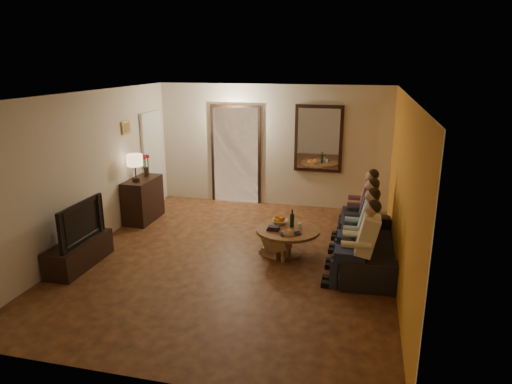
% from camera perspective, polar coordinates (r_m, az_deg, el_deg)
% --- Properties ---
extents(floor, '(5.00, 6.00, 0.01)m').
position_cam_1_polar(floor, '(7.45, -2.81, -8.26)').
color(floor, '#3A1C0F').
rests_on(floor, ground).
extents(ceiling, '(5.00, 6.00, 0.01)m').
position_cam_1_polar(ceiling, '(6.80, -3.12, 12.11)').
color(ceiling, white).
rests_on(ceiling, back_wall).
extents(back_wall, '(5.00, 0.02, 2.60)m').
position_cam_1_polar(back_wall, '(9.86, 1.99, 5.78)').
color(back_wall, beige).
rests_on(back_wall, floor).
extents(front_wall, '(5.00, 0.02, 2.60)m').
position_cam_1_polar(front_wall, '(4.38, -14.23, -8.36)').
color(front_wall, beige).
rests_on(front_wall, floor).
extents(left_wall, '(0.02, 6.00, 2.60)m').
position_cam_1_polar(left_wall, '(8.07, -20.27, 2.43)').
color(left_wall, beige).
rests_on(left_wall, floor).
extents(right_wall, '(0.02, 6.00, 2.60)m').
position_cam_1_polar(right_wall, '(6.76, 17.82, 0.12)').
color(right_wall, beige).
rests_on(right_wall, floor).
extents(orange_accent, '(0.01, 6.00, 2.60)m').
position_cam_1_polar(orange_accent, '(6.76, 17.73, 0.13)').
color(orange_accent, orange).
rests_on(orange_accent, right_wall).
extents(kitchen_doorway, '(1.00, 0.06, 2.10)m').
position_cam_1_polar(kitchen_doorway, '(10.07, -2.52, 4.55)').
color(kitchen_doorway, '#FFE0A5').
rests_on(kitchen_doorway, floor).
extents(door_trim, '(1.12, 0.04, 2.22)m').
position_cam_1_polar(door_trim, '(10.06, -2.54, 4.54)').
color(door_trim, black).
rests_on(door_trim, floor).
extents(fridge_glimpse, '(0.45, 0.03, 1.70)m').
position_cam_1_polar(fridge_glimpse, '(10.04, -1.13, 3.66)').
color(fridge_glimpse, silver).
rests_on(fridge_glimpse, floor).
extents(mirror_frame, '(1.00, 0.05, 1.40)m').
position_cam_1_polar(mirror_frame, '(9.63, 7.83, 6.61)').
color(mirror_frame, black).
rests_on(mirror_frame, back_wall).
extents(mirror_glass, '(0.86, 0.02, 1.26)m').
position_cam_1_polar(mirror_glass, '(9.60, 7.81, 6.58)').
color(mirror_glass, white).
rests_on(mirror_glass, back_wall).
extents(white_door, '(0.06, 0.85, 2.04)m').
position_cam_1_polar(white_door, '(10.05, -12.76, 3.96)').
color(white_door, white).
rests_on(white_door, floor).
extents(framed_art, '(0.03, 0.28, 0.24)m').
position_cam_1_polar(framed_art, '(9.04, -15.93, 7.76)').
color(framed_art, '#B28C33').
rests_on(framed_art, left_wall).
extents(art_canvas, '(0.01, 0.22, 0.18)m').
position_cam_1_polar(art_canvas, '(9.03, -15.85, 7.76)').
color(art_canvas, brown).
rests_on(art_canvas, left_wall).
extents(dresser, '(0.45, 0.95, 0.85)m').
position_cam_1_polar(dresser, '(9.28, -13.93, -0.93)').
color(dresser, black).
rests_on(dresser, floor).
extents(table_lamp, '(0.30, 0.30, 0.54)m').
position_cam_1_polar(table_lamp, '(8.92, -14.87, 2.93)').
color(table_lamp, beige).
rests_on(table_lamp, dresser).
extents(flower_vase, '(0.14, 0.14, 0.44)m').
position_cam_1_polar(flower_vase, '(9.31, -13.58, 3.25)').
color(flower_vase, red).
rests_on(flower_vase, dresser).
extents(tv_stand, '(0.45, 1.23, 0.41)m').
position_cam_1_polar(tv_stand, '(7.62, -21.24, -7.14)').
color(tv_stand, black).
rests_on(tv_stand, floor).
extents(tv, '(1.09, 0.14, 0.63)m').
position_cam_1_polar(tv, '(7.44, -21.64, -3.47)').
color(tv, black).
rests_on(tv, tv_stand).
extents(sofa, '(2.23, 0.96, 0.64)m').
position_cam_1_polar(sofa, '(7.40, 13.87, -6.23)').
color(sofa, black).
rests_on(sofa, floor).
extents(person_a, '(0.60, 0.40, 1.20)m').
position_cam_1_polar(person_a, '(6.46, 13.12, -6.86)').
color(person_a, tan).
rests_on(person_a, sofa).
extents(person_b, '(0.60, 0.40, 1.20)m').
position_cam_1_polar(person_b, '(7.01, 13.20, -4.97)').
color(person_b, tan).
rests_on(person_b, sofa).
extents(person_c, '(0.60, 0.40, 1.20)m').
position_cam_1_polar(person_c, '(7.58, 13.26, -3.37)').
color(person_c, tan).
rests_on(person_c, sofa).
extents(person_d, '(0.60, 0.40, 1.20)m').
position_cam_1_polar(person_d, '(8.15, 13.32, -1.98)').
color(person_d, tan).
rests_on(person_d, sofa).
extents(dog, '(0.61, 0.44, 0.56)m').
position_cam_1_polar(dog, '(7.35, 2.61, -6.23)').
color(dog, '#B27752').
rests_on(dog, floor).
extents(coffee_table, '(1.19, 1.19, 0.45)m').
position_cam_1_polar(coffee_table, '(7.50, 3.97, -6.23)').
color(coffee_table, brown).
rests_on(coffee_table, floor).
extents(bowl, '(0.26, 0.26, 0.06)m').
position_cam_1_polar(bowl, '(7.64, 2.95, -3.72)').
color(bowl, white).
rests_on(bowl, coffee_table).
extents(oranges, '(0.20, 0.20, 0.08)m').
position_cam_1_polar(oranges, '(7.61, 2.96, -3.24)').
color(oranges, orange).
rests_on(oranges, bowl).
extents(wine_bottle, '(0.07, 0.07, 0.31)m').
position_cam_1_polar(wine_bottle, '(7.45, 4.54, -3.27)').
color(wine_bottle, black).
rests_on(wine_bottle, coffee_table).
extents(wine_glass, '(0.06, 0.06, 0.10)m').
position_cam_1_polar(wine_glass, '(7.42, 5.45, -4.23)').
color(wine_glass, silver).
rests_on(wine_glass, coffee_table).
extents(book_stack, '(0.20, 0.15, 0.07)m').
position_cam_1_polar(book_stack, '(7.35, 2.18, -4.50)').
color(book_stack, black).
rests_on(book_stack, coffee_table).
extents(laptop, '(0.39, 0.33, 0.03)m').
position_cam_1_polar(laptop, '(7.14, 4.42, -5.37)').
color(laptop, black).
rests_on(laptop, coffee_table).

